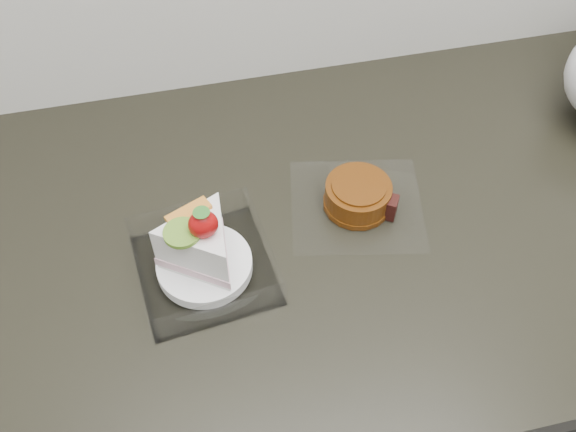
{
  "coord_description": "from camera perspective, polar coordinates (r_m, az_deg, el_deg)",
  "views": [
    {
      "loc": [
        -0.23,
        1.19,
        1.57
      ],
      "look_at": [
        -0.12,
        1.68,
        0.94
      ],
      "focal_mm": 40.0,
      "sensor_mm": 36.0,
      "label": 1
    }
  ],
  "objects": [
    {
      "name": "counter",
      "position": [
        1.24,
        5.19,
        -12.77
      ],
      "size": [
        2.04,
        0.64,
        0.9
      ],
      "color": "black",
      "rests_on": "ground"
    },
    {
      "name": "cake_tray",
      "position": [
        0.78,
        -7.58,
        -3.46
      ],
      "size": [
        0.18,
        0.18,
        0.13
      ],
      "rotation": [
        0.0,
        0.0,
        0.11
      ],
      "color": "white",
      "rests_on": "counter"
    },
    {
      "name": "mooncake_wrap",
      "position": [
        0.86,
        6.3,
        1.64
      ],
      "size": [
        0.21,
        0.2,
        0.04
      ],
      "rotation": [
        0.0,
        0.0,
        -0.03
      ],
      "color": "white",
      "rests_on": "counter"
    }
  ]
}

